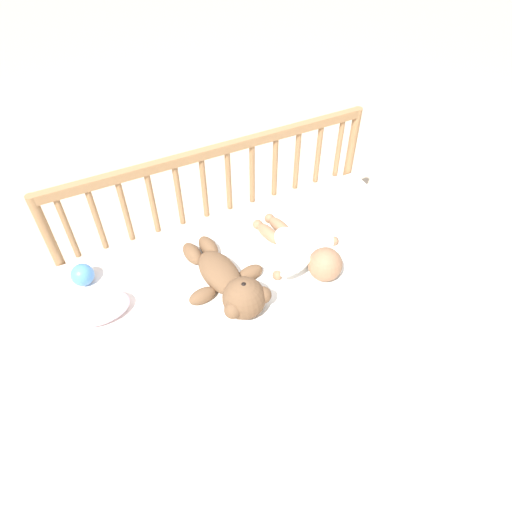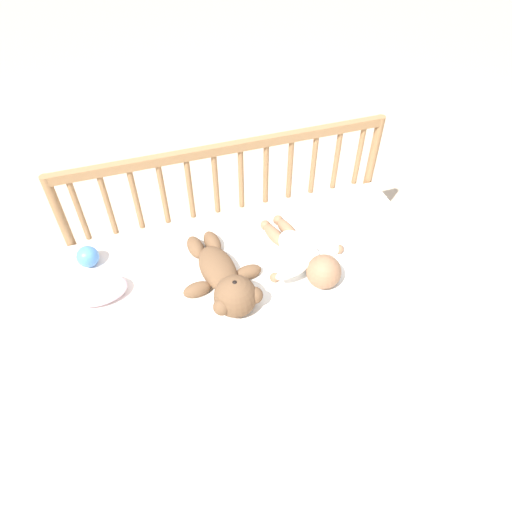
{
  "view_description": "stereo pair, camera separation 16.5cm",
  "coord_description": "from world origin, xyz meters",
  "px_view_note": "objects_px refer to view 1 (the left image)",
  "views": [
    {
      "loc": [
        -0.51,
        -1.03,
        1.68
      ],
      "look_at": [
        0.0,
        0.0,
        0.48
      ],
      "focal_mm": 32.0,
      "sensor_mm": 36.0,
      "label": 1
    },
    {
      "loc": [
        -0.36,
        -1.09,
        1.68
      ],
      "look_at": [
        0.0,
        0.0,
        0.48
      ],
      "focal_mm": 32.0,
      "sensor_mm": 36.0,
      "label": 2
    }
  ],
  "objects_px": {
    "teddy_bear": "(230,283)",
    "small_pillow": "(100,308)",
    "toy_ball": "(83,275)",
    "baby": "(304,250)"
  },
  "relations": [
    {
      "from": "toy_ball",
      "to": "baby",
      "type": "bearing_deg",
      "value": -18.03
    },
    {
      "from": "teddy_bear",
      "to": "toy_ball",
      "type": "xyz_separation_m",
      "value": [
        -0.45,
        0.28,
        -0.02
      ]
    },
    {
      "from": "toy_ball",
      "to": "small_pillow",
      "type": "bearing_deg",
      "value": -83.11
    },
    {
      "from": "teddy_bear",
      "to": "baby",
      "type": "xyz_separation_m",
      "value": [
        0.32,
        0.03,
        -0.01
      ]
    },
    {
      "from": "teddy_bear",
      "to": "toy_ball",
      "type": "relative_size",
      "value": 5.5
    },
    {
      "from": "teddy_bear",
      "to": "small_pillow",
      "type": "distance_m",
      "value": 0.44
    },
    {
      "from": "teddy_bear",
      "to": "toy_ball",
      "type": "height_order",
      "value": "teddy_bear"
    },
    {
      "from": "teddy_bear",
      "to": "small_pillow",
      "type": "bearing_deg",
      "value": 165.4
    },
    {
      "from": "teddy_bear",
      "to": "small_pillow",
      "type": "xyz_separation_m",
      "value": [
        -0.43,
        0.11,
        -0.03
      ]
    },
    {
      "from": "baby",
      "to": "small_pillow",
      "type": "relative_size",
      "value": 2.11
    }
  ]
}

